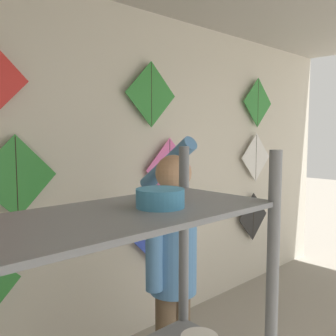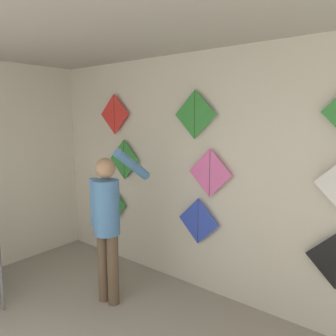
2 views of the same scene
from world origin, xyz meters
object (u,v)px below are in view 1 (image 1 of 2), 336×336
shopkeeper (172,262)px  kite_3 (16,177)px  kite_4 (170,169)px  kite_7 (151,94)px  kite_5 (256,157)px  kite_8 (258,103)px  kite_1 (158,236)px  kite_2 (253,217)px

shopkeeper → kite_3: (-0.60, 0.84, 0.50)m
kite_4 → kite_7: bearing=180.0°
kite_4 → kite_7: (-0.21, 0.00, 0.65)m
kite_5 → kite_4: bearing=180.0°
kite_4 → kite_8: kite_8 is taller
kite_3 → kite_8: bearing=0.0°
kite_5 → kite_7: bearing=180.0°
shopkeeper → kite_3: bearing=119.4°
kite_1 → kite_2: size_ratio=1.00×
kite_3 → shopkeeper: bearing=-54.3°
kite_1 → kite_8: bearing=0.0°
kite_8 → kite_3: bearing=180.0°
kite_4 → kite_8: 1.54m
kite_1 → kite_2: 1.50m
kite_5 → kite_1: bearing=180.0°
kite_1 → kite_4: 0.61m
kite_3 → kite_8: kite_8 is taller
kite_4 → kite_5: 1.38m
kite_2 → kite_4: kite_4 is taller
kite_1 → kite_7: 1.24m
kite_3 → kite_5: bearing=0.0°
shopkeeper → kite_4: (0.78, 0.84, 0.46)m
kite_7 → kite_8: (1.61, 0.00, 0.02)m
kite_4 → kite_8: bearing=0.0°
kite_3 → kite_8: (2.77, 0.00, 0.63)m
shopkeeper → kite_8: (2.17, 0.84, 1.13)m
kite_4 → kite_1: bearing=180.0°
kite_1 → kite_8: kite_8 is taller
kite_2 → kite_8: kite_8 is taller
shopkeeper → kite_2: bearing=15.2°
kite_2 → kite_7: (-1.56, 0.00, 1.30)m
shopkeeper → kite_4: bearing=40.9°
kite_4 → kite_3: bearing=180.0°
kite_4 → shopkeeper: bearing=-132.8°
kite_2 → kite_8: size_ratio=1.00×
shopkeeper → kite_7: (0.56, 0.84, 1.11)m
shopkeeper → kite_1: shopkeeper is taller
shopkeeper → kite_7: 1.50m
kite_4 → kite_8: size_ratio=1.00×
shopkeeper → kite_5: 2.37m
kite_4 → kite_5: size_ratio=1.00×
shopkeeper → kite_2: (2.12, 0.84, -0.19)m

